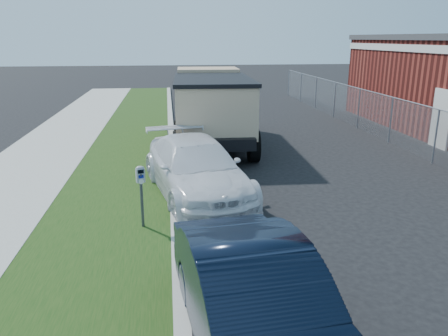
{
  "coord_description": "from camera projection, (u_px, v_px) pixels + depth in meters",
  "views": [
    {
      "loc": [
        -2.69,
        -9.01,
        4.01
      ],
      "look_at": [
        -1.4,
        1.0,
        1.0
      ],
      "focal_mm": 35.0,
      "sensor_mm": 36.0,
      "label": 1
    }
  ],
  "objects": [
    {
      "name": "parking_meter",
      "position": [
        141.0,
        183.0,
        9.11
      ],
      "size": [
        0.21,
        0.17,
        1.35
      ],
      "rotation": [
        0.0,
        0.0,
        0.28
      ],
      "color": "#3F4247",
      "rests_on": "ground"
    },
    {
      "name": "white_wagon",
      "position": [
        197.0,
        168.0,
        11.45
      ],
      "size": [
        3.08,
        5.42,
        1.48
      ],
      "primitive_type": "imported",
      "rotation": [
        0.0,
        0.0,
        0.21
      ],
      "color": "white",
      "rests_on": "ground"
    },
    {
      "name": "dump_truck",
      "position": [
        211.0,
        104.0,
        16.97
      ],
      "size": [
        3.08,
        7.19,
        2.77
      ],
      "rotation": [
        0.0,
        0.0,
        -0.04
      ],
      "color": "black",
      "rests_on": "ground"
    },
    {
      "name": "ground",
      "position": [
        290.0,
        220.0,
        10.04
      ],
      "size": [
        120.0,
        120.0,
        0.0
      ],
      "primitive_type": "plane",
      "color": "black",
      "rests_on": "ground"
    },
    {
      "name": "navy_sedan",
      "position": [
        257.0,
        307.0,
        5.53
      ],
      "size": [
        2.07,
        4.64,
        1.48
      ],
      "primitive_type": "imported",
      "rotation": [
        0.0,
        0.0,
        0.11
      ],
      "color": "black",
      "rests_on": "ground"
    },
    {
      "name": "chainlink_fence",
      "position": [
        392.0,
        111.0,
        17.06
      ],
      "size": [
        0.06,
        30.06,
        30.0
      ],
      "color": "slate",
      "rests_on": "ground"
    },
    {
      "name": "streetside",
      "position": [
        59.0,
        197.0,
        11.24
      ],
      "size": [
        6.12,
        50.0,
        0.15
      ],
      "color": "gray",
      "rests_on": "ground"
    }
  ]
}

